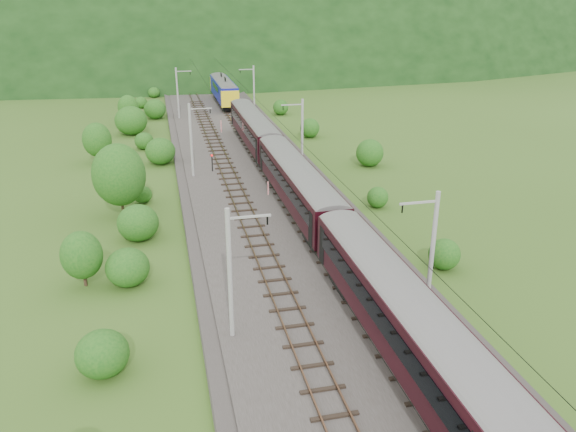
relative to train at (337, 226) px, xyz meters
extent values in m
plane|color=#33541A|center=(-2.40, -7.07, -3.60)|extent=(600.00, 600.00, 0.00)
cube|color=#38332D|center=(-2.40, 2.93, -3.45)|extent=(14.00, 220.00, 0.30)
cube|color=brown|center=(-5.52, 2.93, -3.10)|extent=(0.08, 220.00, 0.15)
cube|color=brown|center=(-4.08, 2.93, -3.10)|extent=(0.08, 220.00, 0.15)
cube|color=black|center=(-4.80, 2.93, -3.24)|extent=(2.40, 220.00, 0.12)
cube|color=brown|center=(-0.72, 2.93, -3.10)|extent=(0.08, 220.00, 0.15)
cube|color=brown|center=(0.72, 2.93, -3.10)|extent=(0.08, 220.00, 0.15)
cube|color=black|center=(0.00, 2.93, -3.24)|extent=(2.40, 220.00, 0.12)
cylinder|color=gray|center=(-8.60, -7.07, 0.70)|extent=(0.28, 0.28, 8.00)
cube|color=gray|center=(-7.40, -7.07, 4.10)|extent=(2.40, 0.12, 0.12)
cylinder|color=black|center=(-6.40, -7.07, 3.80)|extent=(0.10, 0.10, 0.50)
cylinder|color=gray|center=(-8.60, 24.93, 0.70)|extent=(0.28, 0.28, 8.00)
cube|color=gray|center=(-7.40, 24.93, 4.10)|extent=(2.40, 0.12, 0.12)
cylinder|color=black|center=(-6.40, 24.93, 3.80)|extent=(0.10, 0.10, 0.50)
cylinder|color=gray|center=(-8.60, 56.93, 0.70)|extent=(0.28, 0.28, 8.00)
cube|color=gray|center=(-7.40, 56.93, 4.10)|extent=(2.40, 0.12, 0.12)
cylinder|color=black|center=(-6.40, 56.93, 3.80)|extent=(0.10, 0.10, 0.50)
cylinder|color=gray|center=(-8.60, 88.93, 0.70)|extent=(0.28, 0.28, 8.00)
cube|color=gray|center=(-7.40, 88.93, 4.10)|extent=(2.40, 0.12, 0.12)
cylinder|color=black|center=(-6.40, 88.93, 3.80)|extent=(0.10, 0.10, 0.50)
cylinder|color=gray|center=(-8.60, 120.93, 0.70)|extent=(0.28, 0.28, 8.00)
cube|color=gray|center=(-7.40, 120.93, 4.10)|extent=(2.40, 0.12, 0.12)
cylinder|color=black|center=(-6.40, 120.93, 3.80)|extent=(0.10, 0.10, 0.50)
cylinder|color=gray|center=(3.80, -7.07, 0.70)|extent=(0.28, 0.28, 8.00)
cube|color=gray|center=(2.60, -7.07, 4.10)|extent=(2.40, 0.12, 0.12)
cylinder|color=black|center=(1.60, -7.07, 3.80)|extent=(0.10, 0.10, 0.50)
cylinder|color=gray|center=(3.80, 24.93, 0.70)|extent=(0.28, 0.28, 8.00)
cube|color=gray|center=(2.60, 24.93, 4.10)|extent=(2.40, 0.12, 0.12)
cylinder|color=black|center=(1.60, 24.93, 3.80)|extent=(0.10, 0.10, 0.50)
cylinder|color=gray|center=(3.80, 56.93, 0.70)|extent=(0.28, 0.28, 8.00)
cube|color=gray|center=(2.60, 56.93, 4.10)|extent=(2.40, 0.12, 0.12)
cylinder|color=black|center=(1.60, 56.93, 3.80)|extent=(0.10, 0.10, 0.50)
cylinder|color=gray|center=(3.80, 88.93, 0.70)|extent=(0.28, 0.28, 8.00)
cube|color=gray|center=(2.60, 88.93, 4.10)|extent=(2.40, 0.12, 0.12)
cylinder|color=black|center=(1.60, 88.93, 3.80)|extent=(0.10, 0.10, 0.50)
cylinder|color=gray|center=(3.80, 120.93, 0.70)|extent=(0.28, 0.28, 8.00)
cube|color=gray|center=(2.60, 120.93, 4.10)|extent=(2.40, 0.12, 0.12)
cylinder|color=black|center=(1.60, 120.93, 3.80)|extent=(0.10, 0.10, 0.50)
cylinder|color=black|center=(-4.80, 2.93, 3.50)|extent=(0.03, 198.00, 0.03)
cylinder|color=black|center=(0.00, 2.93, 3.50)|extent=(0.03, 198.00, 0.03)
ellipsoid|color=black|center=(-2.40, 252.93, -3.60)|extent=(504.00, 360.00, 244.00)
cube|color=black|center=(0.00, -11.38, -0.58)|extent=(2.95, 22.41, 3.06)
cylinder|color=slate|center=(0.00, -11.38, 0.79)|extent=(2.95, 22.30, 2.95)
cube|color=black|center=(-1.50, -11.38, -0.21)|extent=(0.05, 19.72, 1.17)
cube|color=black|center=(1.50, -11.38, -0.21)|extent=(0.05, 19.72, 1.17)
cube|color=black|center=(0.00, -3.54, -2.57)|extent=(2.24, 3.26, 0.92)
cube|color=black|center=(0.00, 11.82, -0.58)|extent=(2.95, 22.41, 3.06)
cylinder|color=slate|center=(0.00, 11.82, 0.79)|extent=(2.95, 22.30, 2.95)
cube|color=black|center=(-1.50, 11.82, -0.21)|extent=(0.05, 19.72, 1.17)
cube|color=black|center=(1.50, 11.82, -0.21)|extent=(0.05, 19.72, 1.17)
cube|color=black|center=(0.00, 3.98, -2.57)|extent=(2.24, 3.26, 0.92)
cube|color=black|center=(0.00, 19.67, -2.57)|extent=(2.24, 3.26, 0.92)
cube|color=black|center=(0.00, 35.03, -0.58)|extent=(2.95, 22.41, 3.06)
cylinder|color=slate|center=(0.00, 35.03, 0.79)|extent=(2.95, 22.30, 2.95)
cube|color=black|center=(-1.50, 35.03, -0.21)|extent=(0.05, 19.72, 1.17)
cube|color=black|center=(1.50, 35.03, -0.21)|extent=(0.05, 19.72, 1.17)
cube|color=black|center=(0.00, 27.18, -2.57)|extent=(2.24, 3.26, 0.92)
cube|color=black|center=(0.00, 42.87, -2.57)|extent=(2.24, 3.26, 0.92)
cube|color=#1418A0|center=(0.00, 67.40, -0.58)|extent=(2.95, 18.34, 3.06)
cylinder|color=slate|center=(0.00, 67.40, 0.79)|extent=(2.95, 18.24, 2.95)
cube|color=black|center=(-1.50, 67.40, -0.21)|extent=(0.05, 16.14, 1.17)
cube|color=black|center=(1.50, 67.40, -0.21)|extent=(0.05, 16.14, 1.17)
cube|color=black|center=(0.00, 60.98, -2.57)|extent=(2.24, 3.26, 0.92)
cube|color=black|center=(0.00, 73.82, -2.57)|extent=(2.24, 3.26, 0.92)
cube|color=yellow|center=(0.00, 76.37, -0.78)|extent=(3.01, 0.50, 2.75)
cube|color=yellow|center=(0.00, 58.43, -0.78)|extent=(3.01, 0.50, 2.75)
cube|color=black|center=(0.00, 70.40, 1.51)|extent=(0.08, 1.60, 0.92)
cylinder|color=red|center=(-3.11, 45.34, -2.43)|extent=(0.18, 0.18, 1.72)
cylinder|color=red|center=(-1.73, 16.94, -2.61)|extent=(0.15, 0.15, 1.37)
cylinder|color=black|center=(-6.35, 26.24, -2.40)|extent=(0.13, 0.13, 1.79)
sphere|color=red|center=(-6.35, 26.24, -1.46)|extent=(0.21, 0.21, 0.21)
ellipsoid|color=#194F15|center=(-15.74, -8.76, -2.32)|extent=(2.84, 2.84, 2.55)
ellipsoid|color=#194F15|center=(-14.76, 1.21, -2.23)|extent=(3.03, 3.03, 2.73)
ellipsoid|color=#194F15|center=(-14.18, 9.07, -2.07)|extent=(3.38, 3.38, 3.05)
ellipsoid|color=#194F15|center=(-13.97, 18.22, -2.76)|extent=(1.85, 1.85, 1.66)
ellipsoid|color=#194F15|center=(-11.97, 31.48, -2.00)|extent=(3.55, 3.55, 3.20)
ellipsoid|color=#194F15|center=(-13.95, 39.07, -2.48)|extent=(2.49, 2.49, 2.24)
ellipsoid|color=#194F15|center=(-15.78, 47.99, -1.53)|extent=(4.59, 4.59, 4.13)
ellipsoid|color=#194F15|center=(-12.36, 58.62, -2.01)|extent=(3.53, 3.53, 3.18)
ellipsoid|color=#194F15|center=(-14.77, 68.66, -2.58)|extent=(2.26, 2.26, 2.03)
ellipsoid|color=#194F15|center=(-12.40, 79.51, -2.58)|extent=(2.25, 2.25, 2.03)
ellipsoid|color=#194F15|center=(-13.67, 87.26, -1.48)|extent=(4.70, 4.70, 4.23)
cylinder|color=black|center=(-17.73, 1.78, -2.49)|extent=(0.24, 0.24, 2.21)
ellipsoid|color=#194F15|center=(-17.73, 1.78, -1.23)|extent=(2.84, 2.84, 3.41)
cylinder|color=black|center=(-15.72, 14.99, -1.75)|extent=(0.24, 0.24, 3.69)
ellipsoid|color=#194F15|center=(-15.72, 14.99, 0.36)|extent=(4.74, 4.74, 5.69)
cylinder|color=black|center=(-19.24, 33.77, -2.27)|extent=(0.24, 0.24, 2.66)
ellipsoid|color=#194F15|center=(-19.24, 33.77, -0.74)|extent=(3.42, 3.42, 4.11)
cylinder|color=black|center=(-16.34, 55.15, -2.35)|extent=(0.24, 0.24, 2.48)
ellipsoid|color=#194F15|center=(-16.34, 55.15, -0.93)|extent=(3.19, 3.19, 3.83)
ellipsoid|color=#194F15|center=(7.91, -1.43, -2.54)|extent=(2.34, 2.34, 2.11)
ellipsoid|color=#194F15|center=(7.90, 11.83, -2.68)|extent=(2.03, 2.03, 1.82)
ellipsoid|color=#194F15|center=(12.09, 25.08, -2.14)|extent=(3.23, 3.23, 2.91)
ellipsoid|color=#194F15|center=(8.93, 40.52, -2.36)|extent=(2.74, 2.74, 2.46)
ellipsoid|color=#194F15|center=(8.33, 57.15, -2.44)|extent=(2.57, 2.57, 2.32)
camera|label=1|loc=(-11.74, -35.27, 15.42)|focal=35.00mm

